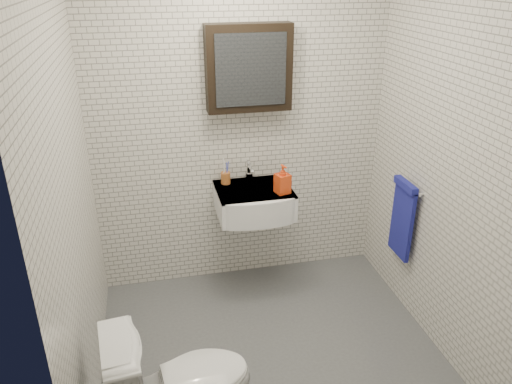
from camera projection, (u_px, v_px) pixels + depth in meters
ground at (272, 351)px, 3.33m from camera, size 2.20×2.00×0.01m
room_shell at (275, 143)px, 2.72m from camera, size 2.22×2.02×2.51m
washbasin at (255, 202)px, 3.68m from camera, size 0.55×0.50×0.20m
faucet at (249, 172)px, 3.79m from camera, size 0.06×0.20×0.15m
mirror_cabinet at (249, 68)px, 3.46m from camera, size 0.60×0.15×0.60m
towel_rail at (403, 216)px, 3.55m from camera, size 0.09×0.30×0.58m
toothbrush_cup at (226, 177)px, 3.74m from camera, size 0.08×0.08×0.20m
soap_bottle at (283, 179)px, 3.57m from camera, size 0.12×0.12×0.21m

